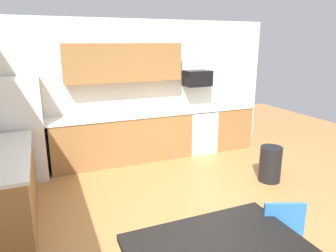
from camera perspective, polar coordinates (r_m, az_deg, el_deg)
ground_plane at (r=4.39m, az=5.21°, el=-15.99°), size 12.00×12.00×0.00m
wall_back at (r=6.28m, az=-5.82°, el=6.76°), size 5.80×0.10×2.70m
cabinet_run_back at (r=6.05m, az=-8.28°, el=-2.41°), size 2.69×0.60×0.90m
cabinet_run_back_right at (r=6.99m, az=10.92°, el=-0.12°), size 0.86×0.60×0.90m
cabinet_run_left at (r=4.52m, az=-27.44°, el=-10.35°), size 0.60×2.00×0.90m
countertop_back at (r=6.03m, az=-4.74°, el=2.27°), size 4.80×0.64×0.04m
countertop_left at (r=4.35m, az=-28.19°, el=-4.72°), size 0.64×2.00×0.04m
upper_cabinets_back at (r=5.93m, az=-8.16°, el=11.53°), size 2.20×0.34×0.70m
refrigerator at (r=5.71m, az=-25.74°, el=-0.61°), size 0.76×0.70×1.71m
oven_range at (r=6.62m, az=5.64°, el=-0.72°), size 0.60×0.60×0.91m
microwave at (r=6.50m, az=5.47°, el=8.76°), size 0.54×0.36×0.32m
sink_basin at (r=5.95m, az=-7.73°, el=1.62°), size 0.48×0.40×0.14m
sink_faucet at (r=6.09m, az=-8.22°, el=3.45°), size 0.02×0.02×0.24m
dining_table at (r=2.65m, az=9.17°, el=-22.06°), size 1.40×0.90×0.73m
chair_near_table at (r=3.18m, az=21.02°, el=-19.68°), size 0.52×0.52×0.85m
trash_bin at (r=5.47m, az=18.36°, el=-6.68°), size 0.36×0.36×0.60m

